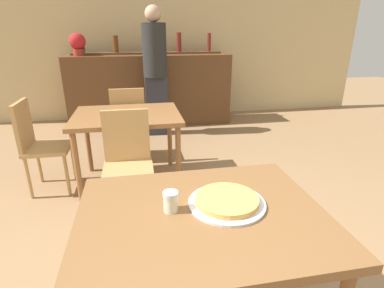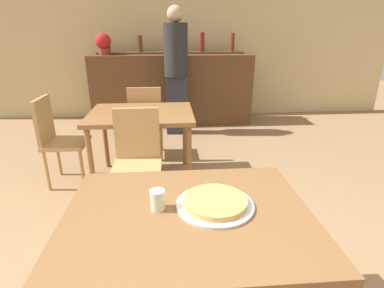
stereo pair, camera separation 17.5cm
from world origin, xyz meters
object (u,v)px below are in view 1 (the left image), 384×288
object	(u,v)px
chair_far_side_front	(128,158)
chair_far_side_back	(129,120)
pizza_tray	(227,201)
chair_far_side_left	(38,141)
cheese_shaker	(171,201)
potted_plant	(78,43)
person_standing	(155,68)

from	to	relation	value
chair_far_side_front	chair_far_side_back	bearing A→B (deg)	90.00
chair_far_side_front	pizza_tray	world-z (taller)	chair_far_side_front
chair_far_side_left	cheese_shaker	size ratio (longest dim) A/B	9.96
potted_plant	cheese_shaker	bearing A→B (deg)	-76.55
chair_far_side_left	potted_plant	distance (m)	2.22
pizza_tray	cheese_shaker	world-z (taller)	cheese_shaker
cheese_shaker	pizza_tray	bearing A→B (deg)	0.52
chair_far_side_front	chair_far_side_back	size ratio (longest dim) A/B	1.00
chair_far_side_front	person_standing	bearing A→B (deg)	79.29
potted_plant	chair_far_side_back	bearing A→B (deg)	-64.61
chair_far_side_back	cheese_shaker	size ratio (longest dim) A/B	9.96
chair_far_side_front	cheese_shaker	xyz separation A→B (m)	(0.22, -1.22, 0.31)
chair_far_side_back	pizza_tray	bearing A→B (deg)	101.12
chair_far_side_front	chair_far_side_left	distance (m)	1.02
pizza_tray	person_standing	xyz separation A→B (m)	(-0.07, 3.32, 0.20)
pizza_tray	potted_plant	bearing A→B (deg)	106.90
chair_far_side_front	cheese_shaker	distance (m)	1.28
person_standing	potted_plant	world-z (taller)	person_standing
cheese_shaker	potted_plant	distance (m)	4.00
cheese_shaker	person_standing	world-z (taller)	person_standing
cheese_shaker	potted_plant	xyz separation A→B (m)	(-0.92, 3.86, 0.50)
chair_far_side_front	chair_far_side_left	xyz separation A→B (m)	(-0.84, 0.57, 0.00)
cheese_shaker	person_standing	xyz separation A→B (m)	(0.18, 3.33, 0.17)
chair_far_side_front	chair_far_side_left	size ratio (longest dim) A/B	1.00
chair_far_side_front	pizza_tray	bearing A→B (deg)	-69.08
cheese_shaker	person_standing	bearing A→B (deg)	86.87
person_standing	potted_plant	bearing A→B (deg)	154.35
chair_far_side_back	cheese_shaker	xyz separation A→B (m)	(0.22, -2.37, 0.31)
pizza_tray	person_standing	distance (m)	3.33
chair_far_side_left	person_standing	world-z (taller)	person_standing
chair_far_side_left	cheese_shaker	bearing A→B (deg)	-149.45
chair_far_side_front	cheese_shaker	world-z (taller)	chair_far_side_front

